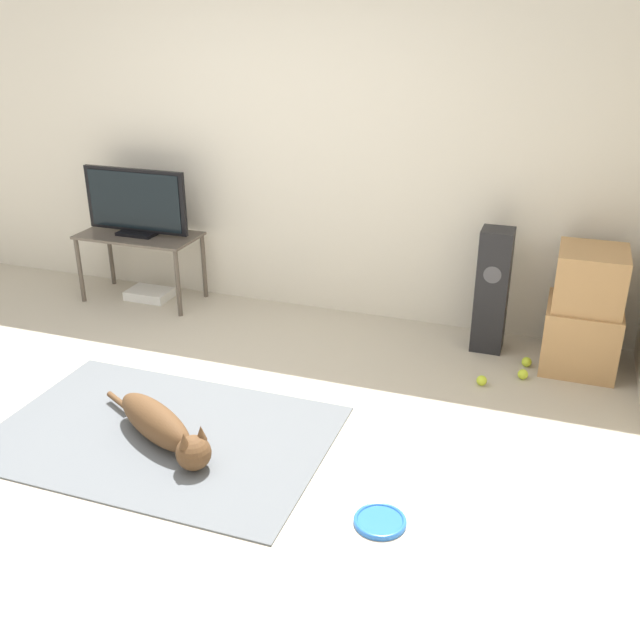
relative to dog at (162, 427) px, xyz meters
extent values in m
plane|color=#BCB29E|center=(-0.08, 0.04, -0.12)|extent=(12.00, 12.00, 0.00)
cube|color=silver|center=(-0.08, 2.14, 1.16)|extent=(8.00, 0.06, 2.55)
cube|color=slate|center=(-0.07, 0.08, -0.11)|extent=(1.87, 1.25, 0.01)
ellipsoid|color=brown|center=(-0.07, 0.04, 0.00)|extent=(0.67, 0.48, 0.22)
sphere|color=brown|center=(0.27, -0.15, -0.01)|extent=(0.19, 0.19, 0.19)
cone|color=brown|center=(0.30, -0.10, 0.09)|extent=(0.06, 0.06, 0.08)
cone|color=brown|center=(0.25, -0.19, 0.09)|extent=(0.06, 0.06, 0.08)
cylinder|color=brown|center=(-0.45, 0.24, -0.06)|extent=(0.21, 0.13, 0.03)
cylinder|color=blue|center=(1.29, -0.23, -0.11)|extent=(0.25, 0.25, 0.02)
torus|color=blue|center=(1.29, -0.23, -0.10)|extent=(0.25, 0.25, 0.02)
cube|color=tan|center=(2.11, 1.75, 0.10)|extent=(0.47, 0.52, 0.44)
cube|color=tan|center=(2.12, 1.75, 0.51)|extent=(0.42, 0.47, 0.37)
cube|color=black|center=(1.51, 1.82, 0.31)|extent=(0.21, 0.21, 0.86)
cylinder|color=#4C4C51|center=(1.51, 1.71, 0.47)|extent=(0.12, 0.00, 0.12)
cube|color=brown|center=(-1.25, 1.81, 0.42)|extent=(0.95, 0.48, 0.02)
cylinder|color=brown|center=(-1.69, 1.60, 0.15)|extent=(0.04, 0.04, 0.53)
cylinder|color=brown|center=(-0.80, 1.60, 0.15)|extent=(0.04, 0.04, 0.53)
cylinder|color=brown|center=(-1.69, 2.02, 0.15)|extent=(0.04, 0.04, 0.53)
cylinder|color=brown|center=(-0.80, 2.02, 0.15)|extent=(0.04, 0.04, 0.53)
cube|color=black|center=(-1.25, 1.81, 0.44)|extent=(0.30, 0.20, 0.02)
cube|color=black|center=(-1.25, 1.81, 0.70)|extent=(0.86, 0.04, 0.49)
cube|color=black|center=(-1.25, 1.80, 0.70)|extent=(0.80, 0.01, 0.44)
sphere|color=#C6E033|center=(1.55, 1.26, -0.08)|extent=(0.07, 0.07, 0.07)
sphere|color=#C6E033|center=(1.80, 1.62, -0.08)|extent=(0.07, 0.07, 0.07)
sphere|color=#C6E033|center=(1.79, 1.44, -0.08)|extent=(0.07, 0.07, 0.07)
cube|color=white|center=(-1.22, 1.83, -0.08)|extent=(0.35, 0.24, 0.07)
camera|label=1|loc=(1.90, -2.82, 2.11)|focal=40.00mm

